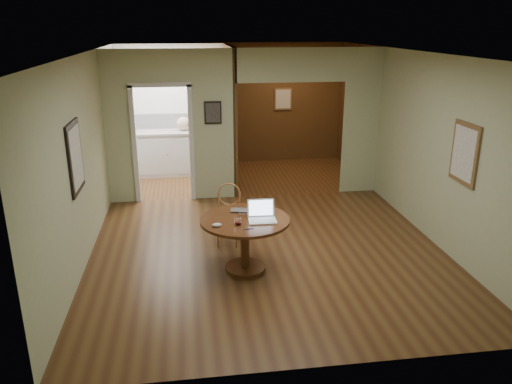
{
  "coord_description": "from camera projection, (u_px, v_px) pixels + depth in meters",
  "views": [
    {
      "loc": [
        -1.08,
        -6.33,
        3.1
      ],
      "look_at": [
        -0.21,
        -0.2,
        1.0
      ],
      "focal_mm": 35.0,
      "sensor_mm": 36.0,
      "label": 1
    }
  ],
  "objects": [
    {
      "name": "open_laptop",
      "position": [
        262.0,
        215.0,
        6.34
      ],
      "size": [
        0.35,
        0.31,
        0.25
      ],
      "rotation": [
        0.0,
        0.0,
        -0.03
      ],
      "color": "silver",
      "rests_on": "dining_table"
    },
    {
      "name": "mouse",
      "position": [
        217.0,
        225.0,
        6.13
      ],
      "size": [
        0.12,
        0.07,
        0.05
      ],
      "primitive_type": "ellipsoid",
      "rotation": [
        0.0,
        0.0,
        0.03
      ],
      "color": "silver",
      "rests_on": "dining_table"
    },
    {
      "name": "pen",
      "position": [
        248.0,
        229.0,
        6.06
      ],
      "size": [
        0.13,
        0.04,
        0.01
      ],
      "primitive_type": "cylinder",
      "rotation": [
        0.0,
        1.57,
        0.23
      ],
      "color": "#0C1656",
      "rests_on": "dining_table"
    },
    {
      "name": "wine_glass",
      "position": [
        238.0,
        221.0,
        6.18
      ],
      "size": [
        0.1,
        0.1,
        0.11
      ],
      "primitive_type": null,
      "color": "white",
      "rests_on": "dining_table"
    },
    {
      "name": "grocery_bag",
      "position": [
        183.0,
        124.0,
        10.51
      ],
      "size": [
        0.35,
        0.32,
        0.29
      ],
      "primitive_type": "ellipsoid",
      "rotation": [
        0.0,
        0.0,
        0.26
      ],
      "color": "beige",
      "rests_on": "kitchen_cabinet"
    },
    {
      "name": "room_shell",
      "position": [
        218.0,
        123.0,
        9.5
      ],
      "size": [
        5.2,
        7.5,
        5.0
      ],
      "color": "white",
      "rests_on": "ground"
    },
    {
      "name": "closed_laptop",
      "position": [
        244.0,
        212.0,
        6.58
      ],
      "size": [
        0.4,
        0.3,
        0.03
      ],
      "primitive_type": "imported",
      "rotation": [
        0.0,
        0.0,
        -0.19
      ],
      "color": "silver",
      "rests_on": "dining_table"
    },
    {
      "name": "kitchen_cabinet",
      "position": [
        175.0,
        152.0,
        10.68
      ],
      "size": [
        2.06,
        0.6,
        0.94
      ],
      "color": "silver",
      "rests_on": "ground"
    },
    {
      "name": "floor",
      "position": [
        269.0,
        253.0,
        7.07
      ],
      "size": [
        5.0,
        5.0,
        0.0
      ],
      "primitive_type": "plane",
      "color": "#482914",
      "rests_on": "ground"
    },
    {
      "name": "chair",
      "position": [
        229.0,
        211.0,
        7.28
      ],
      "size": [
        0.46,
        0.46,
        0.9
      ],
      "rotation": [
        0.0,
        0.0,
        -0.23
      ],
      "color": "#A45F3A",
      "rests_on": "ground"
    },
    {
      "name": "dining_table",
      "position": [
        245.0,
        232.0,
        6.45
      ],
      "size": [
        1.16,
        1.16,
        0.72
      ],
      "rotation": [
        0.0,
        0.0,
        -0.22
      ],
      "color": "#5A3016",
      "rests_on": "ground"
    }
  ]
}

